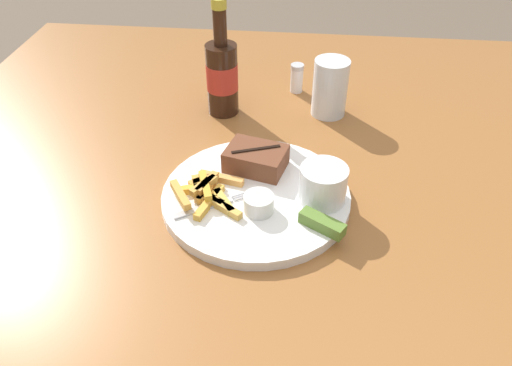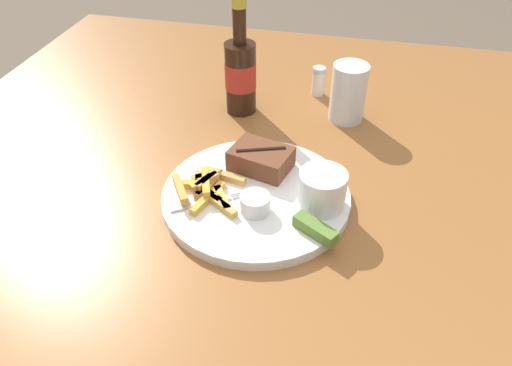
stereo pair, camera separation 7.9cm
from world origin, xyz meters
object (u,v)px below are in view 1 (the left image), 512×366
(fork_utensil, at_px, (209,206))
(coleslaw_cup, at_px, (323,183))
(dipping_sauce_cup, at_px, (259,203))
(pickle_spear, at_px, (322,223))
(salt_shaker, at_px, (297,78))
(dinner_plate, at_px, (256,196))
(drinking_glass, at_px, (330,88))
(steak_portion, at_px, (256,159))
(beer_bottle, at_px, (222,75))

(fork_utensil, bearing_deg, coleslaw_cup, -19.76)
(coleslaw_cup, height_order, dipping_sauce_cup, coleslaw_cup)
(pickle_spear, distance_m, salt_shaker, 0.47)
(salt_shaker, bearing_deg, pickle_spear, -83.04)
(dinner_plate, distance_m, salt_shaker, 0.39)
(coleslaw_cup, xyz_separation_m, drinking_glass, (0.01, 0.31, 0.01))
(steak_portion, xyz_separation_m, fork_utensil, (-0.06, -0.11, -0.02))
(steak_portion, height_order, beer_bottle, beer_bottle)
(pickle_spear, bearing_deg, dinner_plate, 145.45)
(salt_shaker, bearing_deg, dipping_sauce_cup, -95.66)
(dipping_sauce_cup, bearing_deg, coleslaw_cup, 21.02)
(dinner_plate, xyz_separation_m, beer_bottle, (-0.10, 0.28, 0.08))
(beer_bottle, bearing_deg, pickle_spear, -59.99)
(fork_utensil, relative_size, drinking_glass, 1.01)
(fork_utensil, bearing_deg, dinner_plate, 0.00)
(dipping_sauce_cup, distance_m, pickle_spear, 0.10)
(coleslaw_cup, relative_size, drinking_glass, 0.64)
(drinking_glass, bearing_deg, dipping_sauce_cup, -108.25)
(fork_utensil, distance_m, beer_bottle, 0.34)
(coleslaw_cup, bearing_deg, dipping_sauce_cup, -158.98)
(steak_portion, distance_m, drinking_glass, 0.27)
(dipping_sauce_cup, distance_m, drinking_glass, 0.36)
(pickle_spear, relative_size, beer_bottle, 0.31)
(steak_portion, bearing_deg, dipping_sauce_cup, -81.91)
(dinner_plate, bearing_deg, drinking_glass, 67.83)
(dinner_plate, relative_size, steak_portion, 2.70)
(dinner_plate, relative_size, coleslaw_cup, 4.09)
(drinking_glass, relative_size, salt_shaker, 1.84)
(dinner_plate, height_order, drinking_glass, drinking_glass)
(pickle_spear, xyz_separation_m, beer_bottle, (-0.21, 0.36, 0.06))
(steak_portion, relative_size, fork_utensil, 0.97)
(steak_portion, xyz_separation_m, pickle_spear, (0.12, -0.14, -0.01))
(beer_bottle, bearing_deg, salt_shaker, 35.13)
(dipping_sauce_cup, relative_size, salt_shaker, 0.75)
(dinner_plate, distance_m, dipping_sauce_cup, 0.05)
(dipping_sauce_cup, bearing_deg, dinner_plate, 101.37)
(fork_utensil, bearing_deg, steak_portion, 28.85)
(salt_shaker, bearing_deg, drinking_glass, -51.84)
(coleslaw_cup, relative_size, dipping_sauce_cup, 1.57)
(dinner_plate, height_order, pickle_spear, pickle_spear)
(dinner_plate, bearing_deg, beer_bottle, 109.16)
(pickle_spear, height_order, drinking_glass, drinking_glass)
(drinking_glass, xyz_separation_m, salt_shaker, (-0.07, 0.09, -0.03))
(dipping_sauce_cup, distance_m, fork_utensil, 0.08)
(steak_portion, relative_size, dipping_sauce_cup, 2.39)
(dipping_sauce_cup, xyz_separation_m, drinking_glass, (0.11, 0.34, 0.03))
(coleslaw_cup, distance_m, drinking_glass, 0.31)
(fork_utensil, bearing_deg, dipping_sauce_cup, -31.91)
(dipping_sauce_cup, bearing_deg, steak_portion, 98.09)
(dipping_sauce_cup, xyz_separation_m, salt_shaker, (0.04, 0.43, -0.00))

